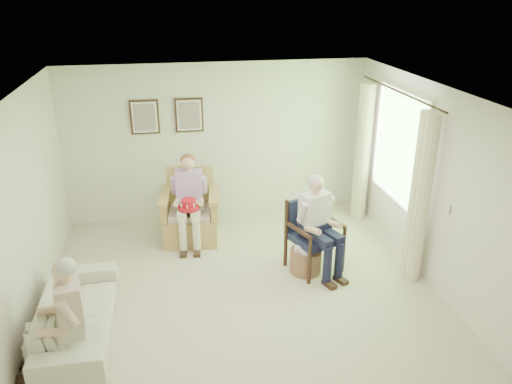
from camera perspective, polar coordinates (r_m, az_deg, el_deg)
floor at (r=6.45m, az=-1.24°, el=-12.61°), size 5.50×5.50×0.00m
back_wall at (r=8.35m, az=-4.40°, el=5.75°), size 5.00×0.04×2.60m
front_wall at (r=3.54m, az=6.33°, el=-20.69°), size 5.00×0.04×2.60m
left_wall at (r=5.97m, az=-25.80°, el=-3.68°), size 0.04×5.50×2.60m
right_wall at (r=6.63m, az=20.51°, el=-0.28°), size 0.04×5.50×2.60m
ceiling at (r=5.38m, az=-1.47°, el=10.62°), size 5.00×5.50×0.02m
window at (r=7.50m, az=16.07°, el=5.23°), size 0.13×2.50×1.63m
curtain_left at (r=6.78m, az=18.19°, el=-0.84°), size 0.34×0.34×2.30m
curtain_right at (r=8.42m, az=12.08°, el=4.39°), size 0.34×0.34×2.30m
framed_print_left at (r=8.15m, az=-12.61°, el=8.35°), size 0.45×0.05×0.55m
framed_print_right at (r=8.15m, az=-7.65°, el=8.70°), size 0.45×0.05×0.55m
wicker_armchair at (r=7.87m, az=-7.50°, el=-2.95°), size 0.84×0.84×1.08m
wood_armchair at (r=7.01m, az=6.54°, el=-4.47°), size 0.64×0.60×0.99m
sofa at (r=6.13m, az=-19.63°, el=-13.04°), size 1.89×0.74×0.55m
person_wicker at (r=7.56m, az=-7.61°, el=-0.24°), size 0.40×0.63×1.37m
person_dark at (r=6.75m, az=7.04°, el=-3.07°), size 0.40×0.62×1.38m
person_sofa at (r=5.49m, az=-20.94°, el=-12.61°), size 0.42×0.63×1.23m
red_hat at (r=7.40m, az=-7.70°, el=-1.48°), size 0.31×0.31×0.14m
hatbox at (r=6.99m, az=5.73°, el=-7.26°), size 0.47×0.47×0.64m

